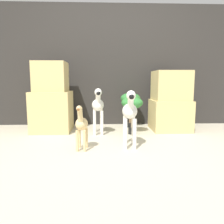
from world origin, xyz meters
The scene contains 9 objects.
ground_plane centered at (0.00, 0.00, 0.00)m, with size 14.00×14.00×0.00m, color beige.
wall_back centered at (0.00, 1.70, 1.10)m, with size 6.40×0.08×2.20m.
rock_pillar_left centered at (-0.98, 1.14, 0.51)m, with size 0.61×0.61×1.12m.
rock_pillar_right centered at (0.98, 1.14, 0.47)m, with size 0.61×0.61×0.98m.
zebra_right centered at (0.18, 0.16, 0.44)m, with size 0.20×0.47×0.71m.
zebra_left centered at (-0.22, 0.88, 0.44)m, with size 0.20×0.47×0.71m.
giraffe_figurine centered at (-0.40, 0.09, 0.31)m, with size 0.16×0.31×0.55m.
potted_palm_front centered at (0.30, 0.87, 0.46)m, with size 0.33×0.33×0.58m.
potted_palm_back centered at (0.34, 1.38, 0.49)m, with size 0.35×0.35×0.61m.
Camera 1 is at (-0.14, -2.44, 0.82)m, focal length 35.00 mm.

